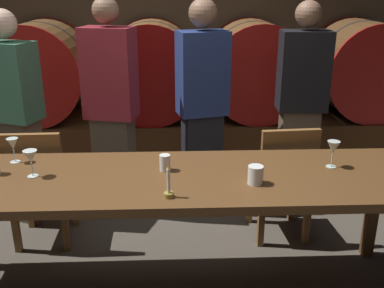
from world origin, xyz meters
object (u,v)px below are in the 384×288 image
at_px(wine_glass_center_left, 13,145).
at_px(wine_glass_far_right, 333,148).
at_px(dining_table, 161,187).
at_px(cup_right, 256,175).
at_px(wine_barrel_right, 254,69).
at_px(guest_far_right, 301,107).
at_px(cup_center, 165,163).
at_px(chair_left, 39,182).
at_px(guest_center_right, 202,106).
at_px(candle_right, 169,189).
at_px(wine_barrel_left, 40,71).
at_px(wine_glass_center_right, 31,157).
at_px(chair_right, 283,177).
at_px(guest_center_left, 112,110).
at_px(wine_barrel_center, 151,70).
at_px(guest_far_left, 15,119).
at_px(wine_barrel_far_right, 362,68).

bearing_deg(wine_glass_center_left, wine_glass_far_right, -4.55).
height_order(dining_table, cup_right, cup_right).
distance_m(wine_barrel_right, dining_table, 2.33).
relative_size(guest_far_right, cup_center, 17.47).
relative_size(chair_left, guest_center_right, 0.52).
bearing_deg(cup_right, candle_right, -163.08).
height_order(wine_barrel_left, guest_center_right, guest_center_right).
bearing_deg(cup_center, wine_glass_center_right, -175.87).
distance_m(guest_far_right, wine_glass_far_right, 1.04).
distance_m(wine_barrel_left, dining_table, 2.48).
xyz_separation_m(chair_right, cup_right, (-0.34, -0.70, 0.34)).
relative_size(guest_center_left, guest_center_right, 1.01).
bearing_deg(guest_center_left, cup_center, 127.22).
bearing_deg(wine_glass_center_left, guest_center_right, 36.88).
bearing_deg(wine_barrel_center, guest_far_left, -129.75).
xyz_separation_m(wine_barrel_left, wine_barrel_right, (2.13, 0.00, 0.00)).
height_order(wine_barrel_left, wine_barrel_center, same).
height_order(dining_table, guest_center_right, guest_center_right).
relative_size(wine_barrel_right, cup_right, 9.33).
distance_m(wine_barrel_center, chair_left, 1.79).
bearing_deg(wine_glass_center_right, guest_far_right, 31.29).
height_order(wine_barrel_left, cup_center, wine_barrel_left).
bearing_deg(guest_far_left, dining_table, 160.25).
bearing_deg(wine_glass_far_right, wine_barrel_far_right, 64.20).
height_order(guest_center_left, cup_center, guest_center_left).
height_order(wine_barrel_far_right, guest_far_right, guest_far_right).
bearing_deg(candle_right, cup_right, 16.92).
xyz_separation_m(chair_left, guest_center_left, (0.47, 0.46, 0.39)).
bearing_deg(wine_barrel_left, chair_left, -76.76).
height_order(wine_glass_center_left, cup_center, wine_glass_center_left).
bearing_deg(guest_center_right, wine_barrel_right, -135.04).
xyz_separation_m(wine_barrel_left, guest_far_right, (2.33, -1.01, -0.12)).
height_order(wine_glass_center_right, cup_center, wine_glass_center_right).
bearing_deg(guest_center_left, candle_right, 122.38).
bearing_deg(wine_glass_center_left, chair_right, 11.16).
xyz_separation_m(dining_table, chair_right, (0.85, 0.58, -0.22)).
distance_m(dining_table, chair_left, 1.06).
relative_size(candle_right, wine_glass_far_right, 1.11).
distance_m(wine_glass_center_left, cup_center, 0.93).
relative_size(wine_glass_far_right, cup_right, 1.57).
xyz_separation_m(dining_table, wine_glass_center_left, (-0.89, 0.24, 0.18)).
distance_m(guest_center_right, candle_right, 1.42).
xyz_separation_m(wine_glass_center_left, wine_glass_far_right, (1.89, -0.15, 0.00)).
distance_m(wine_barrel_far_right, wine_glass_center_left, 3.44).
height_order(wine_barrel_center, chair_left, wine_barrel_center).
bearing_deg(wine_glass_center_right, guest_center_left, 72.63).
xyz_separation_m(wine_barrel_center, chair_left, (-0.73, -1.56, -0.49)).
relative_size(wine_barrel_right, chair_right, 1.09).
bearing_deg(cup_center, wine_barrel_left, 121.51).
bearing_deg(guest_center_left, chair_left, 57.98).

